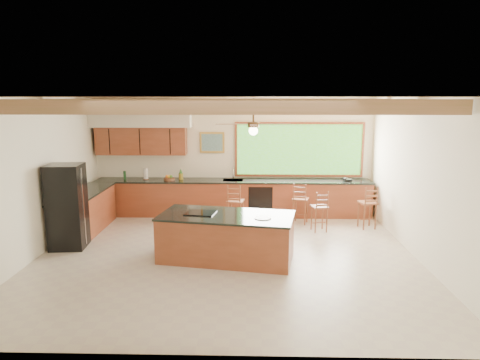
{
  "coord_description": "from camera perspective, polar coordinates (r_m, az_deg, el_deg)",
  "views": [
    {
      "loc": [
        0.45,
        -7.8,
        2.99
      ],
      "look_at": [
        0.23,
        0.8,
        1.33
      ],
      "focal_mm": 32.0,
      "sensor_mm": 36.0,
      "label": 1
    }
  ],
  "objects": [
    {
      "name": "counter_run",
      "position": [
        10.7,
        -5.41,
        -2.78
      ],
      "size": [
        7.12,
        3.1,
        1.22
      ],
      "color": "brown",
      "rests_on": "ground"
    },
    {
      "name": "island",
      "position": [
        8.07,
        -1.8,
        -7.56
      ],
      "size": [
        2.63,
        1.57,
        0.88
      ],
      "rotation": [
        0.0,
        0.0,
        -0.17
      ],
      "color": "brown",
      "rests_on": "ground"
    },
    {
      "name": "bar_stool_c",
      "position": [
        10.31,
        8.11,
        -2.64
      ],
      "size": [
        0.45,
        0.45,
        1.0
      ],
      "rotation": [
        0.0,
        0.0,
        -0.3
      ],
      "color": "brown",
      "rests_on": "ground"
    },
    {
      "name": "room_shell",
      "position": [
        8.51,
        -2.75,
        5.67
      ],
      "size": [
        7.27,
        6.54,
        3.02
      ],
      "color": "#EDE8CC",
      "rests_on": "ground"
    },
    {
      "name": "bar_stool_b",
      "position": [
        9.79,
        10.6,
        -3.66
      ],
      "size": [
        0.4,
        0.4,
        0.94
      ],
      "rotation": [
        0.0,
        0.0,
        0.2
      ],
      "color": "brown",
      "rests_on": "ground"
    },
    {
      "name": "ground",
      "position": [
        8.37,
        -1.77,
        -10.03
      ],
      "size": [
        7.2,
        7.2,
        0.0
      ],
      "primitive_type": "plane",
      "color": "#BDAE9D",
      "rests_on": "ground"
    },
    {
      "name": "refrigerator",
      "position": [
        9.24,
        -22.06,
        -3.29
      ],
      "size": [
        0.72,
        0.7,
        1.7
      ],
      "rotation": [
        0.0,
        0.0,
        0.09
      ],
      "color": "black",
      "rests_on": "ground"
    },
    {
      "name": "bar_stool_a",
      "position": [
        9.92,
        -0.63,
        -2.97
      ],
      "size": [
        0.43,
        0.43,
        1.03
      ],
      "rotation": [
        0.0,
        0.0,
        -0.2
      ],
      "color": "brown",
      "rests_on": "ground"
    },
    {
      "name": "bar_stool_d",
      "position": [
        10.26,
        16.73,
        -3.04
      ],
      "size": [
        0.43,
        0.43,
        1.01
      ],
      "rotation": [
        0.0,
        0.0,
        0.21
      ],
      "color": "brown",
      "rests_on": "ground"
    }
  ]
}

